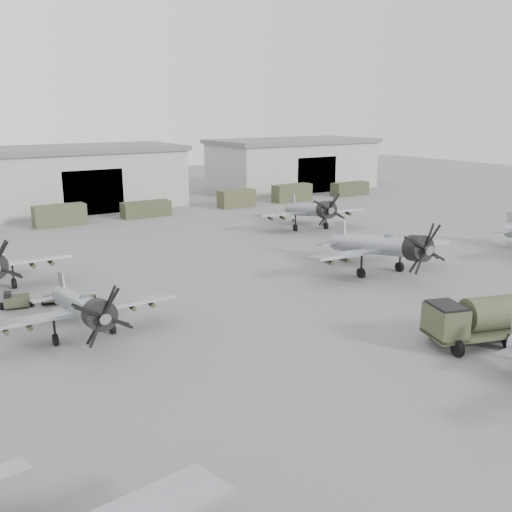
% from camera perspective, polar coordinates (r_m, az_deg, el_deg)
% --- Properties ---
extents(ground, '(220.00, 220.00, 0.00)m').
position_cam_1_polar(ground, '(33.54, 14.48, -10.28)').
color(ground, slate).
rests_on(ground, ground).
extents(hangar_center, '(29.00, 14.80, 8.70)m').
position_cam_1_polar(hangar_center, '(85.86, -17.36, 7.54)').
color(hangar_center, '#AAA99F').
rests_on(hangar_center, ground).
extents(hangar_right, '(29.00, 14.80, 8.70)m').
position_cam_1_polar(hangar_right, '(102.75, 3.69, 9.20)').
color(hangar_right, '#AAA99F').
rests_on(hangar_right, ground).
extents(support_truck_3, '(6.13, 2.20, 2.55)m').
position_cam_1_polar(support_truck_3, '(73.34, -19.04, 3.87)').
color(support_truck_3, '#45482F').
rests_on(support_truck_3, ground).
extents(support_truck_4, '(6.40, 2.20, 2.01)m').
position_cam_1_polar(support_truck_4, '(76.74, -10.94, 4.63)').
color(support_truck_4, '#3D3F29').
rests_on(support_truck_4, ground).
extents(support_truck_5, '(5.40, 2.20, 2.47)m').
position_cam_1_polar(support_truck_5, '(82.85, -1.94, 5.76)').
color(support_truck_5, '#46462D').
rests_on(support_truck_5, ground).
extents(support_truck_6, '(6.27, 2.20, 2.60)m').
position_cam_1_polar(support_truck_6, '(88.30, 3.62, 6.32)').
color(support_truck_6, '#40422B').
rests_on(support_truck_6, ground).
extents(support_truck_7, '(6.58, 2.20, 2.10)m').
position_cam_1_polar(support_truck_7, '(95.77, 9.36, 6.65)').
color(support_truck_7, '#3B3E28').
rests_on(support_truck_7, ground).
extents(aircraft_mid_1, '(11.59, 10.42, 4.65)m').
position_cam_1_polar(aircraft_mid_1, '(36.31, -16.90, -4.92)').
color(aircraft_mid_1, '#93979B').
rests_on(aircraft_mid_1, ground).
extents(aircraft_mid_2, '(13.93, 12.53, 5.54)m').
position_cam_1_polar(aircraft_mid_2, '(49.45, 12.60, 0.96)').
color(aircraft_mid_2, '#95979E').
rests_on(aircraft_mid_2, ground).
extents(aircraft_far_1, '(13.16, 11.84, 5.23)m').
position_cam_1_polar(aircraft_far_1, '(66.87, 5.59, 4.59)').
color(aircraft_far_1, gray).
rests_on(aircraft_far_1, ground).
extents(fuel_tanker, '(8.03, 4.76, 2.94)m').
position_cam_1_polar(fuel_tanker, '(37.07, 22.07, -5.67)').
color(fuel_tanker, '#3D412A').
rests_on(fuel_tanker, ground).
extents(tug_trailer, '(6.25, 2.52, 1.24)m').
position_cam_1_polar(tug_trailer, '(44.16, -21.07, -4.08)').
color(tug_trailer, '#353A26').
rests_on(tug_trailer, ground).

